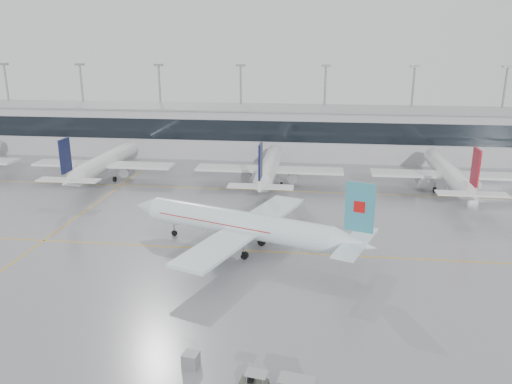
# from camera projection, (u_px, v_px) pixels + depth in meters

# --- Properties ---
(ground) EXTENTS (320.00, 320.00, 0.00)m
(ground) POSITION_uv_depth(u_px,v_px,m) (245.00, 251.00, 69.79)
(ground) COLOR gray
(ground) RESTS_ON ground
(taxi_line_main) EXTENTS (120.00, 0.25, 0.01)m
(taxi_line_main) POSITION_uv_depth(u_px,v_px,m) (245.00, 251.00, 69.79)
(taxi_line_main) COLOR gold
(taxi_line_main) RESTS_ON ground
(taxi_line_north) EXTENTS (120.00, 0.25, 0.01)m
(taxi_line_north) POSITION_uv_depth(u_px,v_px,m) (267.00, 190.00, 98.30)
(taxi_line_north) COLOR gold
(taxi_line_north) RESTS_ON ground
(taxi_line_cross) EXTENTS (0.25, 60.00, 0.01)m
(taxi_line_cross) POSITION_uv_depth(u_px,v_px,m) (89.00, 208.00, 87.58)
(taxi_line_cross) COLOR gold
(taxi_line_cross) RESTS_ON ground
(terminal) EXTENTS (180.00, 15.00, 12.00)m
(terminal) POSITION_uv_depth(u_px,v_px,m) (280.00, 132.00, 127.00)
(terminal) COLOR #A4A4A8
(terminal) RESTS_ON ground
(terminal_glass) EXTENTS (180.00, 0.20, 5.00)m
(terminal_glass) POSITION_uv_depth(u_px,v_px,m) (278.00, 132.00, 119.39)
(terminal_glass) COLOR black
(terminal_glass) RESTS_ON ground
(terminal_roof) EXTENTS (182.00, 16.00, 0.40)m
(terminal_roof) POSITION_uv_depth(u_px,v_px,m) (280.00, 108.00, 125.22)
(terminal_roof) COLOR gray
(terminal_roof) RESTS_ON ground
(light_masts) EXTENTS (156.40, 1.00, 22.60)m
(light_masts) POSITION_uv_depth(u_px,v_px,m) (282.00, 101.00, 130.60)
(light_masts) COLOR gray
(light_masts) RESTS_ON ground
(air_canada_jet) EXTENTS (36.56, 29.95, 11.88)m
(air_canada_jet) POSITION_uv_depth(u_px,v_px,m) (245.00, 225.00, 68.72)
(air_canada_jet) COLOR white
(air_canada_jet) RESTS_ON ground
(parked_jet_b) EXTENTS (29.64, 36.96, 11.72)m
(parked_jet_b) POSITION_uv_depth(u_px,v_px,m) (104.00, 163.00, 104.88)
(parked_jet_b) COLOR silver
(parked_jet_b) RESTS_ON ground
(parked_jet_c) EXTENTS (29.64, 36.96, 11.72)m
(parked_jet_c) POSITION_uv_depth(u_px,v_px,m) (269.00, 168.00, 100.75)
(parked_jet_c) COLOR silver
(parked_jet_c) RESTS_ON ground
(parked_jet_d) EXTENTS (29.64, 36.96, 11.72)m
(parked_jet_d) POSITION_uv_depth(u_px,v_px,m) (449.00, 173.00, 96.61)
(parked_jet_d) COLOR silver
(parked_jet_d) RESTS_ON ground
(baggage_tug) EXTENTS (3.58, 1.82, 1.70)m
(baggage_tug) POSITION_uv_depth(u_px,v_px,m) (254.00, 384.00, 41.60)
(baggage_tug) COLOR #373B31
(baggage_tug) RESTS_ON ground
(gse_unit) EXTENTS (1.56, 1.48, 1.39)m
(gse_unit) POSITION_uv_depth(u_px,v_px,m) (191.00, 360.00, 44.57)
(gse_unit) COLOR slate
(gse_unit) RESTS_ON ground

